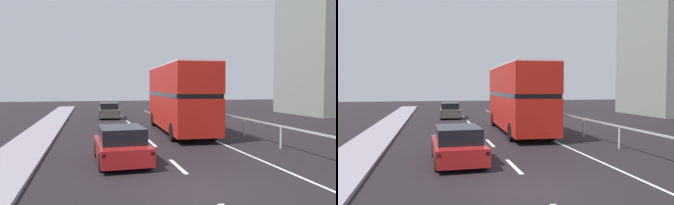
# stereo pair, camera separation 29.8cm
# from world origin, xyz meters

# --- Properties ---
(ground_plane) EXTENTS (74.63, 120.00, 0.10)m
(ground_plane) POSITION_xyz_m (0.00, 0.00, -0.05)
(ground_plane) COLOR black
(lane_paint_markings) EXTENTS (3.63, 46.00, 0.01)m
(lane_paint_markings) POSITION_xyz_m (2.18, 8.66, 0.00)
(lane_paint_markings) COLOR silver
(lane_paint_markings) RESTS_ON ground
(bridge_side_railing) EXTENTS (0.10, 42.00, 1.11)m
(bridge_side_railing) POSITION_xyz_m (5.69, 9.00, 0.90)
(bridge_side_railing) COLOR #B1B1B7
(bridge_side_railing) RESTS_ON ground
(double_decker_bus_red) EXTENTS (2.88, 10.21, 4.31)m
(double_decker_bus_red) POSITION_xyz_m (2.47, 11.78, 2.30)
(double_decker_bus_red) COLOR #B21A12
(double_decker_bus_red) RESTS_ON ground
(hatchback_car_near) EXTENTS (2.00, 4.07, 1.41)m
(hatchback_car_near) POSITION_xyz_m (-1.97, 4.02, 0.67)
(hatchback_car_near) COLOR maroon
(hatchback_car_near) RESTS_ON ground
(sedan_car_ahead) EXTENTS (1.96, 4.38, 1.43)m
(sedan_car_ahead) POSITION_xyz_m (-1.31, 22.53, 0.69)
(sedan_car_ahead) COLOR #4E4A4A
(sedan_car_ahead) RESTS_ON ground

